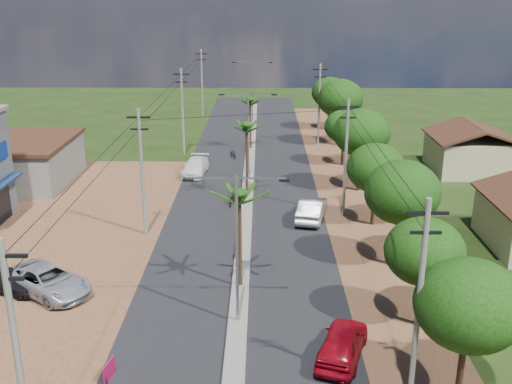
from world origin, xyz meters
TOP-DOWN VIEW (x-y plane):
  - ground at (0.00, 0.00)m, footprint 160.00×160.00m
  - road at (0.00, 15.00)m, footprint 12.00×110.00m
  - median at (0.00, 18.00)m, footprint 1.00×90.00m
  - dirt_lot_west at (-15.00, 8.00)m, footprint 18.00×46.00m
  - dirt_shoulder_east at (8.50, 15.00)m, footprint 5.00×90.00m
  - low_shed at (-21.00, 24.00)m, footprint 10.40×10.40m
  - house_east_far at (21.00, 28.00)m, footprint 7.60×7.50m
  - tree_east_a at (9.50, -6.00)m, footprint 4.40×4.40m
  - tree_east_b at (9.30, 0.00)m, footprint 4.00×4.00m
  - tree_east_c at (9.70, 7.00)m, footprint 4.60×4.60m
  - tree_east_d at (9.40, 14.00)m, footprint 4.20×4.20m
  - tree_east_e at (9.60, 22.00)m, footprint 4.80×4.80m
  - tree_east_f at (9.20, 30.00)m, footprint 3.80×3.80m
  - tree_east_g at (9.80, 38.00)m, footprint 5.00×5.00m
  - tree_east_h at (9.50, 46.00)m, footprint 4.40×4.40m
  - palm_median_near at (0.00, 4.00)m, footprint 2.00×2.00m
  - palm_median_mid at (0.00, 20.00)m, footprint 2.00×2.00m
  - palm_median_far at (0.00, 36.00)m, footprint 2.00×2.00m
  - streetlight_near at (0.00, 0.00)m, footprint 5.10×0.18m
  - streetlight_mid at (0.00, 25.00)m, footprint 5.10×0.18m
  - streetlight_far at (0.00, 50.00)m, footprint 5.10×0.18m
  - utility_pole_w_a at (-7.00, -10.00)m, footprint 1.60×0.24m
  - utility_pole_w_b at (-7.00, 12.00)m, footprint 1.60×0.24m
  - utility_pole_w_c at (-7.00, 34.00)m, footprint 1.60×0.24m
  - utility_pole_w_d at (-7.00, 55.00)m, footprint 1.60×0.24m
  - utility_pole_e_a at (7.50, -6.00)m, footprint 1.60×0.24m
  - utility_pole_e_b at (7.50, 16.00)m, footprint 1.60×0.24m
  - utility_pole_e_c at (7.50, 38.00)m, footprint 1.60×0.24m
  - car_red_near at (5.00, -3.05)m, footprint 3.27×5.00m
  - car_silver_mid at (5.00, 14.95)m, footprint 2.80×5.26m
  - car_white_far at (-5.00, 26.64)m, footprint 2.46×5.16m
  - car_parked_silver at (-10.90, 3.11)m, footprint 6.14×5.34m
  - car_parked_dark at (-13.25, 3.35)m, footprint 4.39×2.97m
  - moto_rider_east at (5.20, -3.02)m, footprint 0.69×1.57m
  - moto_rider_west_a at (-1.20, 18.05)m, footprint 0.84×1.98m
  - moto_rider_west_b at (-1.73, 32.33)m, footprint 1.00×1.55m
  - roadside_sign at (-5.50, -4.79)m, footprint 0.27×1.07m

SIDE VIEW (x-z plane):
  - ground at x=0.00m, z-range 0.00..0.00m
  - dirt_shoulder_east at x=8.50m, z-range 0.00..0.03m
  - dirt_lot_west at x=-15.00m, z-range 0.00..0.04m
  - road at x=0.00m, z-range 0.00..0.04m
  - median at x=0.00m, z-range 0.00..0.18m
  - moto_rider_east at x=5.20m, z-range 0.00..0.80m
  - roadside_sign at x=-5.50m, z-range 0.00..0.89m
  - moto_rider_west_b at x=-1.73m, z-range 0.00..0.90m
  - moto_rider_west_a at x=-1.20m, z-range 0.00..1.01m
  - car_parked_dark at x=-13.25m, z-range 0.00..1.39m
  - car_white_far at x=-5.00m, z-range 0.00..1.45m
  - car_parked_silver at x=-10.90m, z-range 0.00..1.57m
  - car_red_near at x=5.00m, z-range 0.00..1.58m
  - car_silver_mid at x=5.00m, z-range 0.00..1.65m
  - low_shed at x=-21.00m, z-range -0.01..3.94m
  - house_east_far at x=21.00m, z-range 0.09..4.69m
  - tree_east_f at x=9.20m, z-range 1.13..6.64m
  - tree_east_b at x=9.30m, z-range 1.20..7.03m
  - tree_east_d at x=9.40m, z-range 1.27..7.41m
  - tree_east_a at x=9.50m, z-range 1.30..7.67m
  - tree_east_h at x=9.50m, z-range 1.38..7.90m
  - utility_pole_w_a at x=-7.00m, z-range 0.26..9.26m
  - utility_pole_w_b at x=-7.00m, z-range 0.26..9.26m
  - utility_pole_w_c at x=-7.00m, z-range 0.26..9.26m
  - utility_pole_w_d at x=-7.00m, z-range 0.26..9.26m
  - utility_pole_e_a at x=7.50m, z-range 0.26..9.26m
  - utility_pole_e_b at x=7.50m, z-range 0.26..9.26m
  - utility_pole_e_c at x=7.50m, z-range 0.26..9.26m
  - streetlight_near at x=0.00m, z-range 0.79..8.79m
  - streetlight_mid at x=0.00m, z-range 0.79..8.79m
  - streetlight_far at x=0.00m, z-range 0.79..8.79m
  - tree_east_c at x=9.70m, z-range 1.45..8.28m
  - tree_east_e at x=9.60m, z-range 1.52..8.66m
  - tree_east_g at x=9.80m, z-range 1.55..8.93m
  - palm_median_far at x=0.00m, z-range 2.34..8.19m
  - palm_median_near at x=0.00m, z-range 2.46..8.61m
  - palm_median_mid at x=0.00m, z-range 2.62..9.17m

